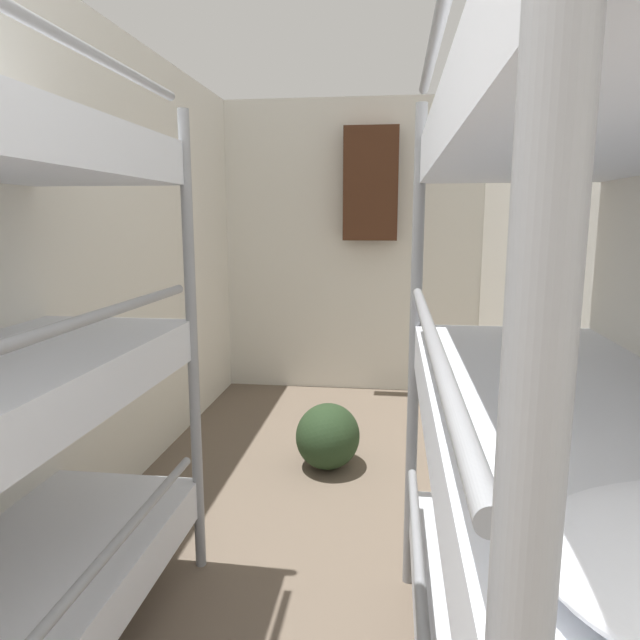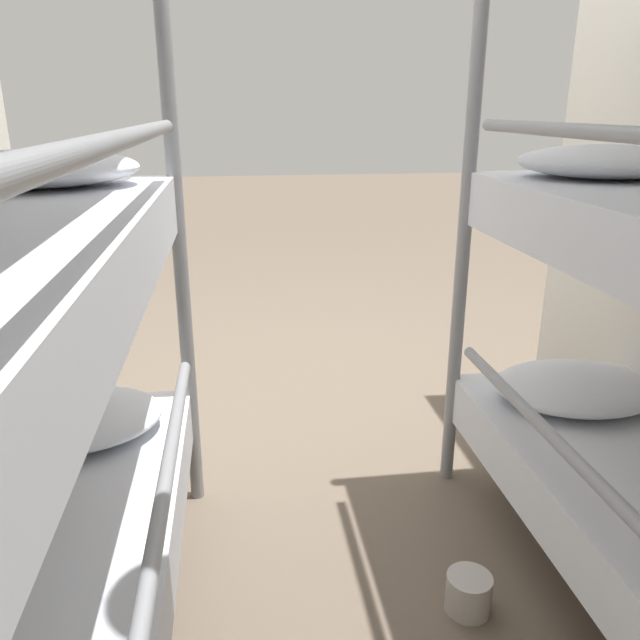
# 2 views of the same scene
# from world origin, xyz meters

# --- Properties ---
(ground_plane) EXTENTS (20.00, 20.00, 0.00)m
(ground_plane) POSITION_xyz_m (0.00, 0.00, 0.00)
(ground_plane) COLOR #6B5B4C
(tin_can) EXTENTS (0.12, 0.12, 0.10)m
(tin_can) POSITION_xyz_m (-0.29, 1.19, 0.05)
(tin_can) COLOR #B7B2A8
(tin_can) RESTS_ON ground_plane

